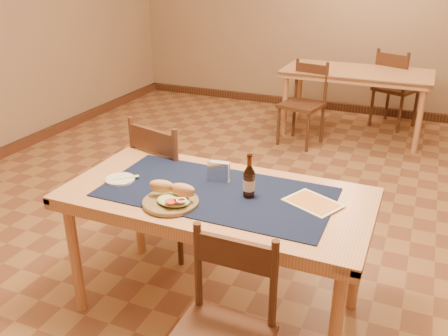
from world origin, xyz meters
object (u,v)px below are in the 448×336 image
at_px(main_table, 217,206).
at_px(sandwich_plate, 172,198).
at_px(beer_bottle, 249,181).
at_px(chair_main_near, 221,335).
at_px(chair_main_far, 172,182).
at_px(napkin_holder, 219,172).
at_px(back_table, 357,78).

height_order(main_table, sandwich_plate, sandwich_plate).
bearing_deg(main_table, beer_bottle, 4.76).
relative_size(chair_main_near, beer_bottle, 3.76).
relative_size(chair_main_far, napkin_holder, 7.25).
bearing_deg(chair_main_far, back_table, 75.31).
height_order(chair_main_far, beer_bottle, beer_bottle).
xyz_separation_m(back_table, beer_bottle, (-0.03, -3.34, 0.17)).
xyz_separation_m(chair_main_far, beer_bottle, (0.72, -0.47, 0.34)).
distance_m(back_table, chair_main_near, 3.99).
bearing_deg(chair_main_near, back_table, 91.37).
bearing_deg(beer_bottle, sandwich_plate, -145.23).
bearing_deg(napkin_holder, beer_bottle, -27.30).
height_order(back_table, napkin_holder, napkin_holder).
height_order(chair_main_near, napkin_holder, napkin_holder).
height_order(main_table, back_table, same).
height_order(main_table, napkin_holder, napkin_holder).
distance_m(main_table, chair_main_far, 0.75).
relative_size(chair_main_far, sandwich_plate, 3.39).
bearing_deg(chair_main_far, napkin_holder, -35.71).
height_order(back_table, chair_main_near, chair_main_near).
bearing_deg(chair_main_near, beer_bottle, 101.32).
xyz_separation_m(main_table, chair_main_far, (-0.54, 0.49, -0.17)).
bearing_deg(main_table, sandwich_plate, -125.34).
bearing_deg(back_table, chair_main_far, -104.69).
bearing_deg(chair_main_near, napkin_holder, 114.45).
xyz_separation_m(back_table, chair_main_near, (0.10, -3.99, -0.22)).
relative_size(back_table, chair_main_far, 1.67).
bearing_deg(back_table, beer_bottle, -90.60).
relative_size(sandwich_plate, beer_bottle, 1.23).
xyz_separation_m(chair_main_near, sandwich_plate, (-0.45, 0.43, 0.34)).
distance_m(back_table, sandwich_plate, 3.58).
bearing_deg(napkin_holder, chair_main_far, 144.29).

